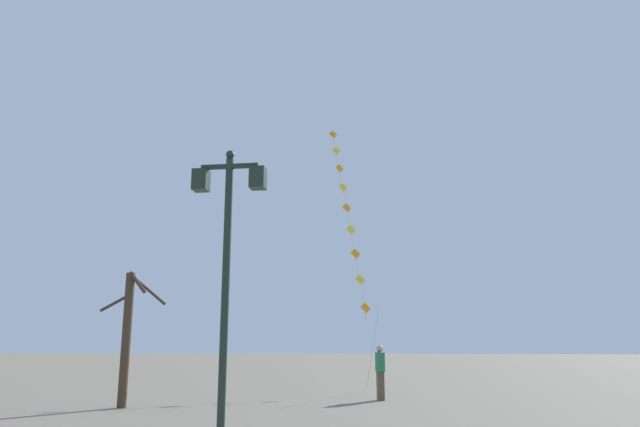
# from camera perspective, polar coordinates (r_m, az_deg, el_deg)

# --- Properties ---
(ground_plane) EXTENTS (160.00, 160.00, 0.00)m
(ground_plane) POSITION_cam_1_polar(r_m,az_deg,el_deg) (21.30, 4.23, -17.30)
(ground_plane) COLOR #756B5B
(twin_lantern_lamp_post) EXTENTS (1.37, 0.28, 5.30)m
(twin_lantern_lamp_post) POSITION_cam_1_polar(r_m,az_deg,el_deg) (10.70, -9.06, -2.33)
(twin_lantern_lamp_post) COLOR #1E2D23
(twin_lantern_lamp_post) RESTS_ON ground_plane
(kite_train) EXTENTS (2.78, 8.05, 12.68)m
(kite_train) POSITION_cam_1_polar(r_m,az_deg,el_deg) (25.79, 2.92, -0.93)
(kite_train) COLOR brown
(kite_train) RESTS_ON ground_plane
(kite_flyer) EXTENTS (0.33, 0.63, 1.71)m
(kite_flyer) POSITION_cam_1_polar(r_m,az_deg,el_deg) (19.40, 5.90, -15.06)
(kite_flyer) COLOR brown
(kite_flyer) RESTS_ON ground_plane
(bare_tree) EXTENTS (1.82, 0.77, 3.84)m
(bare_tree) POSITION_cam_1_polar(r_m,az_deg,el_deg) (17.97, -18.34, -11.13)
(bare_tree) COLOR #423323
(bare_tree) RESTS_ON ground_plane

